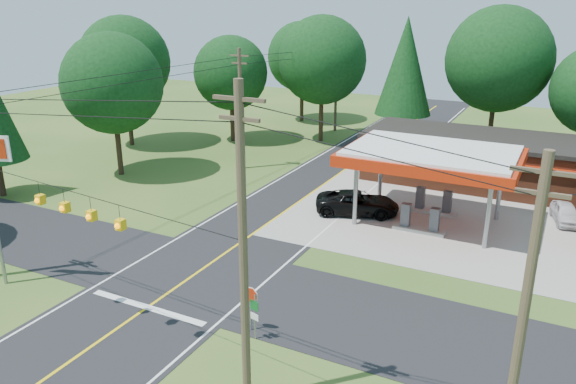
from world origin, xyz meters
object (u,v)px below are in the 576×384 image
at_px(octagonal_stop_sign, 250,298).
at_px(gas_canopy, 431,159).
at_px(sedan_car, 566,213).
at_px(suv_car, 357,203).

bearing_deg(octagonal_stop_sign, gas_canopy, 76.96).
distance_m(gas_canopy, octagonal_stop_sign, 16.66).
relative_size(gas_canopy, octagonal_stop_sign, 4.97).
relative_size(gas_canopy, sedan_car, 2.94).
bearing_deg(gas_canopy, suv_car, -171.52).
height_order(suv_car, sedan_car, suv_car).
bearing_deg(sedan_car, suv_car, -173.08).
xyz_separation_m(gas_canopy, sedan_car, (8.00, 4.00, -3.65)).
xyz_separation_m(gas_canopy, suv_car, (-4.50, -0.67, -3.50)).
height_order(suv_car, octagonal_stop_sign, octagonal_stop_sign).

